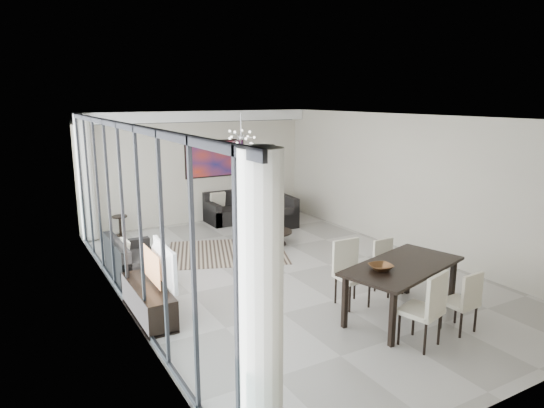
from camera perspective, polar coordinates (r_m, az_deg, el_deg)
room_shell at (r=9.04m, az=4.35°, el=1.01°), size 6.00×9.00×2.90m
window_wall at (r=7.72m, az=-16.51°, el=-1.33°), size 0.37×8.95×2.90m
soffit at (r=12.48m, az=-8.65°, el=10.18°), size 5.98×0.40×0.26m
painting at (r=12.92m, az=-6.69°, el=5.33°), size 1.68×0.04×0.98m
chandelier at (r=10.98m, az=-3.66°, el=7.80°), size 0.66×0.66×0.71m
rug at (r=10.41m, az=-5.29°, el=-5.68°), size 2.97×2.65×0.01m
coffee_table at (r=10.89m, az=0.02°, el=-3.86°), size 0.90×0.90×0.31m
bowl_coffee at (r=10.82m, az=0.12°, el=-2.99°), size 0.30×0.30×0.08m
sofa_main at (r=13.08m, az=-3.13°, el=-0.68°), size 2.15×0.88×0.78m
loveseat at (r=9.23m, az=-15.88°, el=-6.90°), size 0.85×1.51×0.75m
armchair at (r=12.40m, az=0.70°, el=-1.43°), size 0.91×0.95×0.76m
side_table at (r=12.08m, az=-17.46°, el=-2.09°), size 0.35×0.35×0.48m
tv_console at (r=7.67m, az=-14.34°, el=-10.98°), size 0.43×1.54×0.48m
television at (r=7.47m, az=-13.30°, el=-7.00°), size 0.18×1.09×0.62m
dining_table at (r=7.48m, az=15.10°, el=-7.50°), size 2.17×1.48×0.83m
dining_chair_sw at (r=6.74m, az=17.89°, el=-11.22°), size 0.59×0.59×1.05m
dining_chair_se at (r=7.34m, az=21.80°, el=-10.27°), size 0.44×0.44×0.90m
dining_chair_nw at (r=7.83m, az=9.07°, el=-7.40°), size 0.49×0.49×1.04m
dining_chair_ne at (r=8.46m, az=13.30°, el=-6.70°), size 0.42×0.42×0.90m
bowl_dining at (r=7.14m, az=12.68°, el=-7.27°), size 0.38×0.38×0.08m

